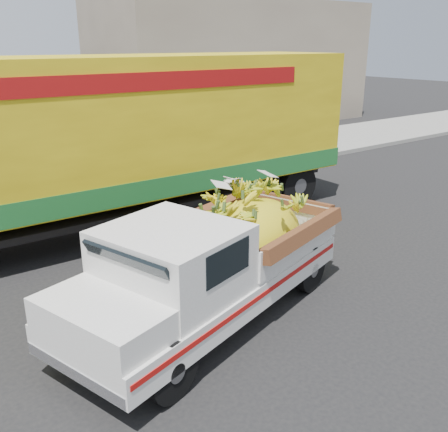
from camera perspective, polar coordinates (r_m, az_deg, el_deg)
ground at (r=6.89m, az=-8.75°, el=-17.16°), size 100.00×100.00×0.00m
curb at (r=13.28m, az=-24.10°, el=0.07°), size 60.00×0.25×0.15m
building_right at (r=27.03m, az=1.06°, el=17.05°), size 14.00×6.00×6.00m
pickup_truck at (r=7.75m, az=-0.03°, el=-4.54°), size 5.27×3.15×1.74m
semi_trailer at (r=11.03m, az=-13.24°, el=8.63°), size 12.01×2.68×3.80m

